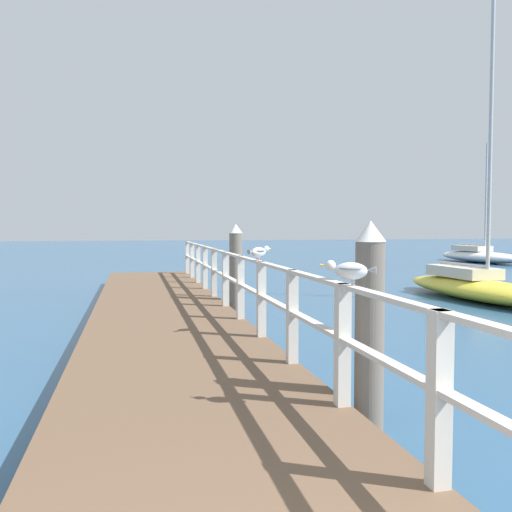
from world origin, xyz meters
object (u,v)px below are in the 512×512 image
boat_3 (480,256)px  seagull_foreground (350,270)px  seagull_background (259,252)px  dock_piling_near (370,327)px  dock_piling_far (236,270)px  boat_0 (478,286)px

boat_3 → seagull_foreground: bearing=47.8°
seagull_background → dock_piling_near: bearing=-27.9°
dock_piling_far → seagull_foreground: 7.51m
dock_piling_near → boat_0: 11.05m
dock_piling_near → seagull_foreground: 0.84m
dock_piling_far → dock_piling_near: bearing=-90.0°
dock_piling_near → dock_piling_far: size_ratio=1.00×
dock_piling_far → seagull_background: bearing=-95.4°
dock_piling_near → boat_3: 28.02m
dock_piling_near → dock_piling_far: 7.03m
dock_piling_near → boat_3: (16.67, 22.52, -0.66)m
boat_0 → boat_3: boat_0 is taller
seagull_background → boat_0: (7.37, 5.41, -1.26)m
boat_3 → dock_piling_near: bearing=47.9°
dock_piling_far → seagull_foreground: (-0.39, -7.48, 0.59)m
seagull_foreground → boat_0: size_ratio=0.05×
seagull_foreground → boat_3: bearing=-8.1°
dock_piling_near → seagull_foreground: bearing=-130.6°
dock_piling_far → boat_0: 7.19m
dock_piling_far → seagull_foreground: size_ratio=4.65×
dock_piling_far → boat_0: boat_0 is taller
dock_piling_near → boat_0: bearing=50.6°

